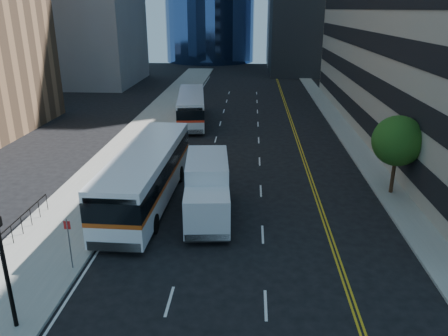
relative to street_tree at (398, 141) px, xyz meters
name	(u,v)px	position (x,y,z in m)	size (l,w,h in m)	color
ground	(253,254)	(-9.00, -8.00, -3.64)	(160.00, 160.00, 0.00)	black
sidewalk_west	(153,124)	(-19.50, 17.00, -3.57)	(5.00, 90.00, 0.15)	gray
sidewalk_east	(341,127)	(0.00, 17.00, -3.57)	(2.00, 90.00, 0.15)	gray
street_tree	(398,141)	(0.00, 0.00, 0.00)	(3.20, 3.20, 5.10)	#332114
lamp_post	(5,267)	(-18.00, -14.00, -0.92)	(0.28, 0.28, 4.56)	black
bus_front	(147,174)	(-15.60, -2.17, -1.75)	(3.26, 13.47, 3.46)	white
bus_rear	(191,107)	(-15.60, 18.42, -1.95)	(4.01, 12.25, 3.10)	silver
box_truck	(207,189)	(-11.68, -4.00, -1.88)	(3.00, 7.15, 3.33)	silver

